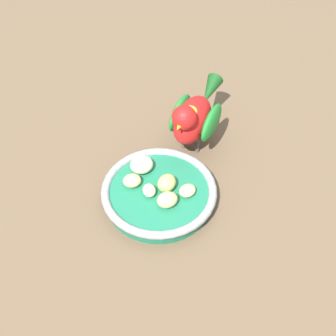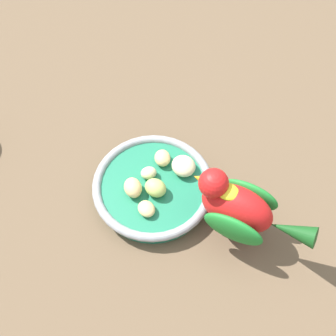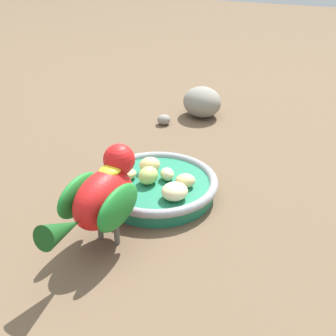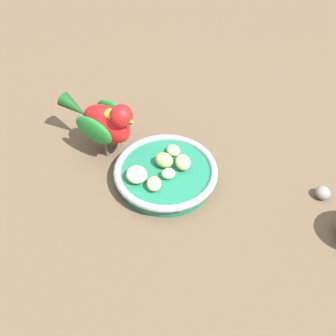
# 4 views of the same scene
# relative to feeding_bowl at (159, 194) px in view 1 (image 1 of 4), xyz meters

# --- Properties ---
(ground_plane) EXTENTS (4.00, 4.00, 0.00)m
(ground_plane) POSITION_rel_feeding_bowl_xyz_m (0.01, -0.01, -0.02)
(ground_plane) COLOR brown
(feeding_bowl) EXTENTS (0.19, 0.19, 0.03)m
(feeding_bowl) POSITION_rel_feeding_bowl_xyz_m (0.00, 0.00, 0.00)
(feeding_bowl) COLOR #1E7251
(feeding_bowl) RESTS_ON ground_plane
(apple_piece_0) EXTENTS (0.04, 0.04, 0.03)m
(apple_piece_0) POSITION_rel_feeding_bowl_xyz_m (-0.02, 0.02, 0.02)
(apple_piece_0) COLOR #E5C67F
(apple_piece_0) RESTS_ON feeding_bowl
(apple_piece_1) EXTENTS (0.03, 0.03, 0.02)m
(apple_piece_1) POSITION_rel_feeding_bowl_xyz_m (0.01, 0.01, 0.02)
(apple_piece_1) COLOR beige
(apple_piece_1) RESTS_ON feeding_bowl
(apple_piece_2) EXTENTS (0.04, 0.04, 0.02)m
(apple_piece_2) POSITION_rel_feeding_bowl_xyz_m (0.05, 0.00, 0.02)
(apple_piece_2) COLOR #E5C67F
(apple_piece_2) RESTS_ON feeding_bowl
(apple_piece_3) EXTENTS (0.03, 0.04, 0.03)m
(apple_piece_3) POSITION_rel_feeding_bowl_xyz_m (-0.01, -0.01, 0.02)
(apple_piece_3) COLOR #B2CC66
(apple_piece_3) RESTS_ON feeding_bowl
(apple_piece_4) EXTENTS (0.05, 0.05, 0.02)m
(apple_piece_4) POSITION_rel_feeding_bowl_xyz_m (0.04, -0.04, 0.02)
(apple_piece_4) COLOR beige
(apple_piece_4) RESTS_ON feeding_bowl
(apple_piece_5) EXTENTS (0.04, 0.04, 0.02)m
(apple_piece_5) POSITION_rel_feeding_bowl_xyz_m (-0.05, -0.01, 0.02)
(apple_piece_5) COLOR #E5C67F
(apple_piece_5) RESTS_ON feeding_bowl
(parrot) EXTENTS (0.09, 0.19, 0.13)m
(parrot) POSITION_rel_feeding_bowl_xyz_m (-0.01, -0.14, 0.06)
(parrot) COLOR #59544C
(parrot) RESTS_ON ground_plane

